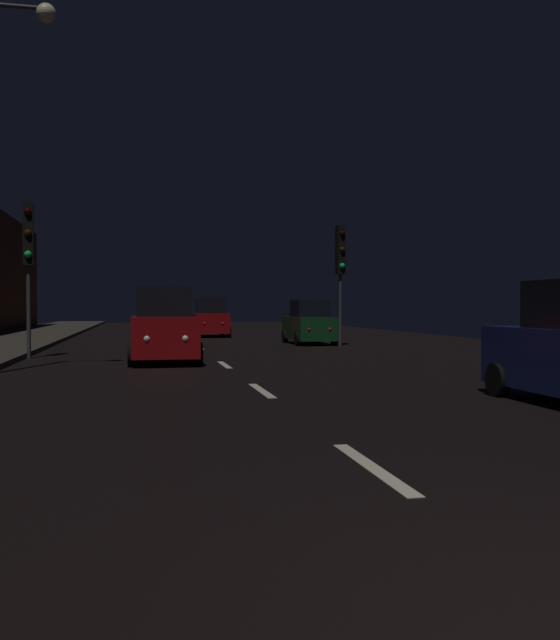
% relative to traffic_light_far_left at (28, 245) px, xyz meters
% --- Properties ---
extents(ground, '(27.99, 84.00, 0.02)m').
position_rel_traffic_light_far_left_xyz_m(ground, '(5.49, 5.97, -3.41)').
color(ground, black).
extents(lane_centerline, '(0.16, 37.35, 0.01)m').
position_rel_traffic_light_far_left_xyz_m(lane_centerline, '(5.49, 0.40, -3.40)').
color(lane_centerline, beige).
rests_on(lane_centerline, ground).
extents(traffic_light_far_left, '(0.34, 0.47, 4.70)m').
position_rel_traffic_light_far_left_xyz_m(traffic_light_far_left, '(0.00, 0.00, 0.00)').
color(traffic_light_far_left, '#38383A').
rests_on(traffic_light_far_left, ground).
extents(traffic_light_far_right, '(0.35, 0.48, 4.74)m').
position_rel_traffic_light_far_left_xyz_m(traffic_light_far_right, '(10.99, 4.30, 0.03)').
color(traffic_light_far_right, '#38383A').
rests_on(traffic_light_far_right, ground).
extents(streetlamp_overhead, '(1.70, 0.44, 8.54)m').
position_rel_traffic_light_far_left_xyz_m(streetlamp_overhead, '(0.21, -5.09, 2.12)').
color(streetlamp_overhead, '#2D2D30').
rests_on(streetlamp_overhead, ground).
extents(car_approaching_headlights, '(1.93, 4.17, 2.10)m').
position_rel_traffic_light_far_left_xyz_m(car_approaching_headlights, '(3.93, -2.10, -2.44)').
color(car_approaching_headlights, maroon).
rests_on(car_approaching_headlights, ground).
extents(car_parked_right_far, '(1.69, 3.67, 1.85)m').
position_rel_traffic_light_far_left_xyz_m(car_parked_right_far, '(10.19, 6.23, -2.56)').
color(car_parked_right_far, '#0F3819').
rests_on(car_parked_right_far, ground).
extents(car_distant_taillights, '(1.83, 3.97, 2.00)m').
position_rel_traffic_light_far_left_xyz_m(car_distant_taillights, '(6.85, 14.32, -2.49)').
color(car_distant_taillights, maroon).
rests_on(car_distant_taillights, ground).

